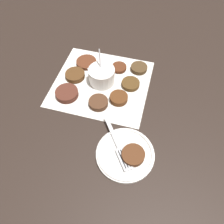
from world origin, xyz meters
TOP-DOWN VIEW (x-y plane):
  - ground_plane at (0.00, 0.00)m, footprint 4.00×4.00m
  - napkin at (0.02, 0.03)m, footprint 0.35×0.33m
  - sauce_bowl at (0.02, 0.02)m, footprint 0.11×0.10m
  - fritter_0 at (-0.03, -0.06)m, footprint 0.06×0.06m
  - fritter_1 at (-0.09, 0.01)m, footprint 0.07×0.07m
  - fritter_2 at (0.11, -0.06)m, footprint 0.08×0.08m
  - fritter_3 at (0.12, 0.11)m, footprint 0.08×0.08m
  - fritter_4 at (-0.00, 0.13)m, footprint 0.07×0.07m
  - fritter_5 at (-0.06, 0.09)m, footprint 0.06×0.06m
  - fritter_6 at (0.12, 0.02)m, footprint 0.07×0.07m
  - fritter_7 at (-0.11, -0.08)m, footprint 0.07×0.07m
  - serving_plate at (-0.13, 0.29)m, footprint 0.18×0.18m
  - fritter_on_plate at (-0.16, 0.29)m, footprint 0.07×0.07m
  - fork at (-0.11, 0.28)m, footprint 0.13×0.17m

SIDE VIEW (x-z plane):
  - ground_plane at x=0.00m, z-range 0.00..0.00m
  - napkin at x=0.02m, z-range 0.00..0.00m
  - serving_plate at x=-0.13m, z-range 0.00..0.02m
  - fritter_2 at x=0.11m, z-range 0.00..0.02m
  - fritter_0 at x=-0.03m, z-range 0.00..0.02m
  - fritter_1 at x=-0.09m, z-range 0.00..0.02m
  - fritter_7 at x=-0.11m, z-range 0.00..0.02m
  - fritter_6 at x=0.12m, z-range 0.00..0.02m
  - fritter_4 at x=0.00m, z-range 0.00..0.02m
  - fritter_5 at x=-0.06m, z-range 0.00..0.02m
  - fritter_3 at x=0.12m, z-range 0.00..0.02m
  - fork at x=-0.11m, z-range 0.02..0.02m
  - fritter_on_plate at x=-0.16m, z-range 0.02..0.03m
  - sauce_bowl at x=0.02m, z-range -0.03..0.09m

